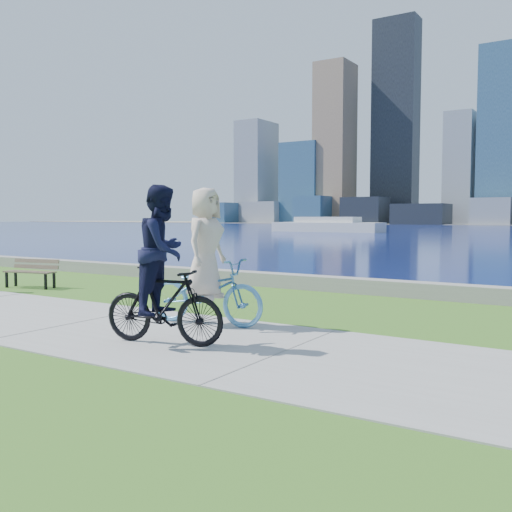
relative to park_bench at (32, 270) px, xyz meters
The scene contains 7 objects.
ground 5.62m from the park_bench, 28.85° to the right, with size 320.00×320.00×0.00m, color #315E18.
concrete_path 5.62m from the park_bench, 28.85° to the right, with size 80.00×3.50×0.02m, color gray.
seawall 6.03m from the park_bench, 35.49° to the left, with size 90.00×0.50×0.35m, color gray.
ferry_near 53.71m from the park_bench, 107.26° to the left, with size 12.94×3.70×1.76m.
park_bench is the anchor object (origin of this frame).
cyclist_woman 7.07m from the park_bench, 13.64° to the right, with size 1.00×2.20×2.28m.
cyclist_man 7.94m from the park_bench, 23.53° to the right, with size 0.91×1.91×2.24m.
Camera 1 is at (7.73, -6.48, 1.83)m, focal length 40.00 mm.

